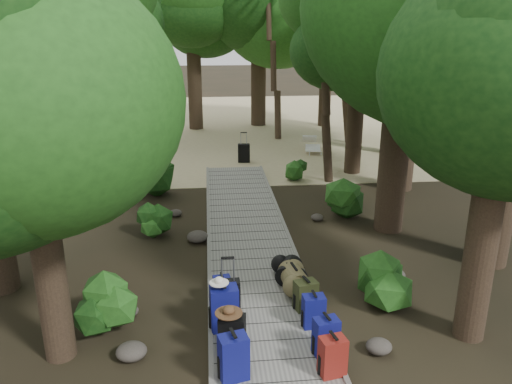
{
  "coord_description": "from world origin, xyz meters",
  "views": [
    {
      "loc": [
        -0.9,
        -10.31,
        4.9
      ],
      "look_at": [
        0.25,
        1.45,
        1.0
      ],
      "focal_mm": 35.0,
      "sensor_mm": 36.0,
      "label": 1
    }
  ],
  "objects_px": {
    "backpack_right_c": "(314,310)",
    "sun_lounger": "(313,145)",
    "backpack_left_b": "(232,333)",
    "backpack_right_d": "(306,294)",
    "backpack_left_c": "(224,306)",
    "kayak": "(150,144)",
    "backpack_left_d": "(222,286)",
    "lone_suitcase_on_sand": "(244,153)",
    "backpack_left_a": "(234,355)",
    "backpack_right_a": "(333,354)",
    "backpack_right_b": "(326,335)",
    "duffel_right_black": "(289,271)",
    "duffel_right_khaki": "(294,278)",
    "suitcase_on_boardwalk": "(228,297)"
  },
  "relations": [
    {
      "from": "backpack_right_c",
      "to": "sun_lounger",
      "type": "distance_m",
      "value": 12.8
    },
    {
      "from": "backpack_left_b",
      "to": "backpack_right_d",
      "type": "relative_size",
      "value": 1.23
    },
    {
      "from": "backpack_left_c",
      "to": "kayak",
      "type": "bearing_deg",
      "value": 95.19
    },
    {
      "from": "backpack_left_d",
      "to": "lone_suitcase_on_sand",
      "type": "relative_size",
      "value": 0.69
    },
    {
      "from": "backpack_left_a",
      "to": "backpack_right_a",
      "type": "distance_m",
      "value": 1.42
    },
    {
      "from": "backpack_right_a",
      "to": "lone_suitcase_on_sand",
      "type": "xyz_separation_m",
      "value": [
        -0.35,
        12.49,
        -0.08
      ]
    },
    {
      "from": "backpack_left_c",
      "to": "backpack_right_c",
      "type": "height_order",
      "value": "backpack_left_c"
    },
    {
      "from": "lone_suitcase_on_sand",
      "to": "backpack_left_d",
      "type": "bearing_deg",
      "value": -94.79
    },
    {
      "from": "kayak",
      "to": "sun_lounger",
      "type": "distance_m",
      "value": 6.94
    },
    {
      "from": "backpack_right_a",
      "to": "sun_lounger",
      "type": "height_order",
      "value": "backpack_right_a"
    },
    {
      "from": "sun_lounger",
      "to": "kayak",
      "type": "bearing_deg",
      "value": 177.57
    },
    {
      "from": "backpack_left_b",
      "to": "sun_lounger",
      "type": "relative_size",
      "value": 0.39
    },
    {
      "from": "backpack_left_a",
      "to": "backpack_left_b",
      "type": "bearing_deg",
      "value": 74.37
    },
    {
      "from": "backpack_left_a",
      "to": "sun_lounger",
      "type": "height_order",
      "value": "backpack_left_a"
    },
    {
      "from": "backpack_right_b",
      "to": "backpack_right_d",
      "type": "xyz_separation_m",
      "value": [
        -0.06,
        1.31,
        -0.04
      ]
    },
    {
      "from": "backpack_left_c",
      "to": "lone_suitcase_on_sand",
      "type": "distance_m",
      "value": 11.23
    },
    {
      "from": "backpack_left_d",
      "to": "backpack_right_c",
      "type": "height_order",
      "value": "backpack_right_c"
    },
    {
      "from": "backpack_left_c",
      "to": "duffel_right_black",
      "type": "xyz_separation_m",
      "value": [
        1.34,
        1.56,
        -0.22
      ]
    },
    {
      "from": "kayak",
      "to": "backpack_right_a",
      "type": "bearing_deg",
      "value": -99.7
    },
    {
      "from": "backpack_right_d",
      "to": "sun_lounger",
      "type": "relative_size",
      "value": 0.32
    },
    {
      "from": "backpack_left_b",
      "to": "backpack_right_d",
      "type": "xyz_separation_m",
      "value": [
        1.37,
        1.19,
        -0.07
      ]
    },
    {
      "from": "sun_lounger",
      "to": "backpack_left_c",
      "type": "bearing_deg",
      "value": -97.4
    },
    {
      "from": "duffel_right_khaki",
      "to": "suitcase_on_boardwalk",
      "type": "distance_m",
      "value": 1.5
    },
    {
      "from": "backpack_right_c",
      "to": "backpack_left_a",
      "type": "bearing_deg",
      "value": -143.17
    },
    {
      "from": "backpack_right_d",
      "to": "lone_suitcase_on_sand",
      "type": "height_order",
      "value": "lone_suitcase_on_sand"
    },
    {
      "from": "backpack_left_a",
      "to": "suitcase_on_boardwalk",
      "type": "bearing_deg",
      "value": 75.32
    },
    {
      "from": "lone_suitcase_on_sand",
      "to": "sun_lounger",
      "type": "relative_size",
      "value": 0.38
    },
    {
      "from": "backpack_left_d",
      "to": "lone_suitcase_on_sand",
      "type": "xyz_separation_m",
      "value": [
        1.17,
        10.19,
        0.01
      ]
    },
    {
      "from": "backpack_right_b",
      "to": "kayak",
      "type": "relative_size",
      "value": 0.23
    },
    {
      "from": "backpack_left_d",
      "to": "backpack_right_b",
      "type": "height_order",
      "value": "backpack_right_b"
    },
    {
      "from": "backpack_right_c",
      "to": "duffel_right_black",
      "type": "distance_m",
      "value": 1.65
    },
    {
      "from": "duffel_right_black",
      "to": "backpack_left_b",
      "type": "bearing_deg",
      "value": -95.66
    },
    {
      "from": "sun_lounger",
      "to": "lone_suitcase_on_sand",
      "type": "bearing_deg",
      "value": -145.59
    },
    {
      "from": "duffel_right_khaki",
      "to": "lone_suitcase_on_sand",
      "type": "height_order",
      "value": "lone_suitcase_on_sand"
    },
    {
      "from": "duffel_right_black",
      "to": "sun_lounger",
      "type": "distance_m",
      "value": 11.24
    },
    {
      "from": "backpack_right_a",
      "to": "backpack_right_b",
      "type": "relative_size",
      "value": 0.98
    },
    {
      "from": "backpack_right_c",
      "to": "lone_suitcase_on_sand",
      "type": "xyz_separation_m",
      "value": [
        -0.33,
        11.25,
        -0.06
      ]
    },
    {
      "from": "backpack_left_c",
      "to": "backpack_right_d",
      "type": "height_order",
      "value": "backpack_left_c"
    },
    {
      "from": "backpack_right_c",
      "to": "lone_suitcase_on_sand",
      "type": "bearing_deg",
      "value": 88.42
    },
    {
      "from": "backpack_right_d",
      "to": "duffel_right_black",
      "type": "bearing_deg",
      "value": 81.65
    },
    {
      "from": "backpack_left_a",
      "to": "duffel_right_khaki",
      "type": "xyz_separation_m",
      "value": [
        1.29,
        2.46,
        -0.15
      ]
    },
    {
      "from": "backpack_left_a",
      "to": "kayak",
      "type": "height_order",
      "value": "backpack_left_a"
    },
    {
      "from": "suitcase_on_boardwalk",
      "to": "kayak",
      "type": "distance_m",
      "value": 13.88
    },
    {
      "from": "backpack_left_c",
      "to": "kayak",
      "type": "distance_m",
      "value": 14.3
    },
    {
      "from": "backpack_right_a",
      "to": "backpack_right_d",
      "type": "height_order",
      "value": "backpack_right_a"
    },
    {
      "from": "backpack_left_d",
      "to": "duffel_right_black",
      "type": "distance_m",
      "value": 1.46
    },
    {
      "from": "duffel_right_khaki",
      "to": "lone_suitcase_on_sand",
      "type": "distance_m",
      "value": 9.97
    },
    {
      "from": "backpack_left_b",
      "to": "duffel_right_khaki",
      "type": "relative_size",
      "value": 1.09
    },
    {
      "from": "backpack_left_b",
      "to": "suitcase_on_boardwalk",
      "type": "xyz_separation_m",
      "value": [
        -0.01,
        1.16,
        -0.05
      ]
    },
    {
      "from": "backpack_right_a",
      "to": "lone_suitcase_on_sand",
      "type": "bearing_deg",
      "value": 79.99
    }
  ]
}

